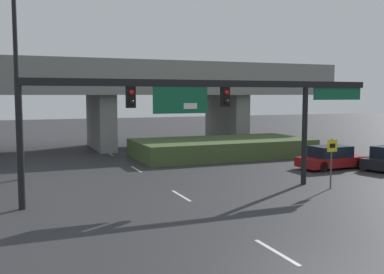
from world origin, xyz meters
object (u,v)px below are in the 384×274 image
at_px(highway_light_pole_near, 14,18).
at_px(parked_sedan_near_right, 332,158).
at_px(speed_limit_sign, 332,156).
at_px(signal_gantry, 207,100).

height_order(highway_light_pole_near, parked_sedan_near_right, highway_light_pole_near).
bearing_deg(speed_limit_sign, highway_light_pole_near, 149.74).
distance_m(signal_gantry, parked_sedan_near_right, 11.56).
bearing_deg(signal_gantry, highway_light_pole_near, 140.00).
bearing_deg(highway_light_pole_near, speed_limit_sign, -30.26).
xyz_separation_m(signal_gantry, highway_light_pole_near, (-8.25, 6.92, 4.33)).
distance_m(signal_gantry, speed_limit_sign, 6.92).
bearing_deg(parked_sedan_near_right, speed_limit_sign, -131.36).
xyz_separation_m(speed_limit_sign, parked_sedan_near_right, (4.17, 5.05, -0.97)).
xyz_separation_m(signal_gantry, speed_limit_sign, (6.15, -1.48, -2.80)).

